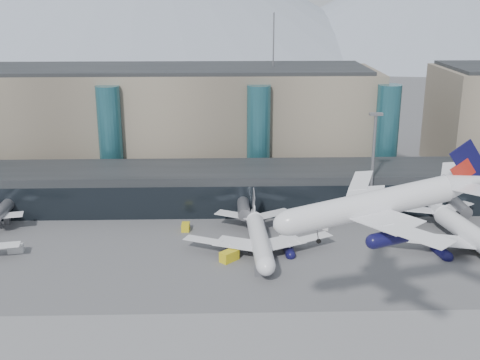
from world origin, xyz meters
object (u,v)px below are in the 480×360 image
hero_jet (392,195)px  veh_c (263,271)px  veh_a (16,249)px  veh_b (186,227)px  jet_parked_mid (258,230)px  veh_d (327,226)px  lightmast_mid (373,161)px  jet_parked_right (465,225)px  veh_h (229,256)px  veh_g (284,241)px

hero_jet → veh_c: bearing=119.0°
veh_a → veh_b: bearing=9.6°
jet_parked_mid → veh_a: jet_parked_mid is taller
veh_a → veh_d: veh_a is taller
lightmast_mid → veh_d: bearing=-151.7°
veh_a → veh_b: (34.54, 11.06, -0.04)m
jet_parked_right → veh_h: size_ratio=9.82×
veh_d → jet_parked_right: bearing=-84.8°
lightmast_mid → jet_parked_mid: 33.45m
lightmast_mid → veh_g: bearing=-146.5°
veh_c → veh_b: bearing=126.9°
jet_parked_mid → jet_parked_right: 43.91m
veh_g → veh_a: bearing=-98.8°
veh_a → veh_c: 52.08m
lightmast_mid → veh_h: size_ratio=6.66×
veh_a → veh_d: size_ratio=1.25×
hero_jet → veh_g: size_ratio=12.37×
hero_jet → veh_c: hero_jet is taller
jet_parked_right → veh_g: size_ratio=13.94×
veh_a → veh_g: bearing=-5.4°
jet_parked_right → veh_d: 29.63m
hero_jet → veh_d: hero_jet is taller
hero_jet → veh_d: (-0.47, 46.56, -23.48)m
veh_c → veh_a: bearing=168.5°
veh_b → veh_g: size_ratio=1.05×
jet_parked_right → veh_b: (-59.82, 9.90, -3.79)m
veh_a → veh_c: size_ratio=0.92×
veh_b → veh_c: (16.18, -22.85, 0.10)m
veh_g → veh_h: veh_h is taller
jet_parked_right → veh_b: size_ratio=13.24×
hero_jet → jet_parked_mid: bearing=108.8°
hero_jet → veh_a: hero_jet is taller
hero_jet → veh_a: bearing=146.2°
veh_c → veh_h: 9.21m
hero_jet → veh_h: hero_jet is taller
veh_a → hero_jet: bearing=-36.0°
lightmast_mid → veh_a: bearing=-167.6°
veh_c → veh_d: size_ratio=1.37×
veh_h → veh_b: bearing=76.6°
veh_b → jet_parked_mid: bearing=-121.3°
hero_jet → veh_d: 52.15m
lightmast_mid → hero_jet: (-10.58, -52.51, 9.75)m
hero_jet → veh_c: 37.02m
veh_a → jet_parked_mid: bearing=-7.2°
jet_parked_right → veh_b: bearing=71.3°
veh_b → lightmast_mid: bearing=-80.8°
veh_a → veh_c: (50.72, -11.79, 0.06)m
veh_a → veh_c: veh_c is taller
lightmast_mid → jet_parked_mid: size_ratio=0.77×
lightmast_mid → veh_b: bearing=-172.0°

